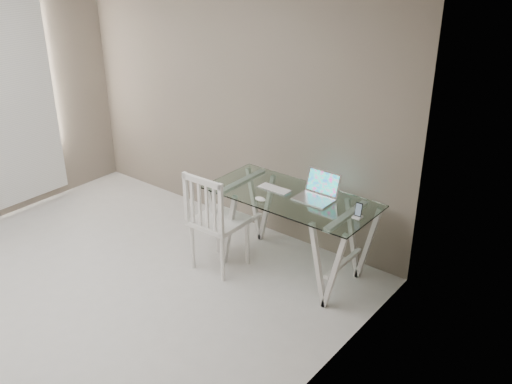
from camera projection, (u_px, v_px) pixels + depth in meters
room at (15, 109)px, 3.91m from camera, size 4.50×4.52×2.71m
desk at (290, 233)px, 5.06m from camera, size 1.50×0.70×0.75m
chair at (213, 218)px, 5.01m from camera, size 0.45×0.45×0.96m
laptop at (318, 192)px, 4.85m from camera, size 0.32×0.29×0.22m
keyboard at (274, 189)px, 5.03m from camera, size 0.31×0.13×0.01m
mouse at (260, 199)px, 4.82m from camera, size 0.10×0.06×0.03m
phone_dock at (358, 214)px, 4.53m from camera, size 0.07×0.07×0.13m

